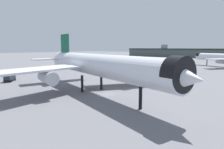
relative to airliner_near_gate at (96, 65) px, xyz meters
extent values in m
plane|color=slate|center=(3.78, 0.14, -7.81)|extent=(900.00, 900.00, 0.00)
cylinder|color=silver|center=(0.40, -0.12, 0.14)|extent=(56.05, 22.47, 6.11)
cone|color=silver|center=(27.52, -8.44, 0.14)|extent=(8.19, 7.70, 5.99)
cone|color=silver|center=(-26.73, 8.19, 0.14)|extent=(9.30, 7.88, 5.81)
cylinder|color=black|center=(26.35, -8.08, 0.60)|extent=(4.44, 6.71, 6.18)
cube|color=silver|center=(0.85, 16.29, -0.63)|extent=(22.10, 26.12, 0.49)
cylinder|color=#B7BAC1|center=(1.25, 12.96, -2.64)|extent=(8.58, 5.54, 3.36)
cube|color=silver|center=(-8.43, -13.97, -0.63)|extent=(9.51, 25.68, 0.49)
cylinder|color=#B7BAC1|center=(-6.23, -11.44, -2.64)|extent=(8.58, 5.54, 3.36)
cube|color=#0F5138|center=(-22.39, 6.86, 5.03)|extent=(6.69, 2.58, 9.78)
cube|color=silver|center=(-21.53, 13.54, 0.75)|extent=(7.88, 11.26, 0.37)
cube|color=silver|center=(-25.42, 0.85, 0.75)|extent=(7.88, 11.26, 0.37)
cylinder|color=black|center=(17.76, -5.44, -5.36)|extent=(0.73, 0.73, 4.89)
cylinder|color=black|center=(-1.38, 3.78, -5.36)|extent=(0.73, 0.73, 4.89)
cylinder|color=black|center=(-3.26, -2.36, -5.36)|extent=(0.73, 0.73, 4.89)
cone|color=silver|center=(-2.94, 114.60, -1.46)|extent=(6.70, 6.35, 4.78)
cylinder|color=black|center=(-2.02, 114.26, -1.10)|extent=(3.77, 5.39, 4.93)
cube|color=silver|center=(15.53, 95.17, -2.07)|extent=(16.85, 18.84, 0.39)
cylinder|color=#B7BAC1|center=(15.37, 97.63, -3.68)|extent=(6.40, 4.54, 2.69)
cylinder|color=black|center=(4.09, 112.00, -5.86)|extent=(0.59, 0.59, 3.91)
cube|color=#475651|center=(-9.27, 226.92, -2.64)|extent=(236.87, 38.62, 10.35)
cube|color=#232628|center=(-9.27, 226.92, 3.14)|extent=(237.02, 41.12, 1.20)
cylinder|color=#939399|center=(-77.31, 222.99, 0.62)|extent=(9.02, 9.02, 16.86)
cube|color=black|center=(-38.03, -7.29, -7.18)|extent=(5.44, 5.59, 0.35)
cube|color=#232833|center=(-39.16, -6.09, -6.21)|extent=(3.18, 3.18, 1.60)
cube|color=#1E2D38|center=(-39.83, -5.36, -5.89)|extent=(1.47, 1.38, 0.80)
cube|color=#232833|center=(-37.35, -8.01, -5.91)|extent=(3.93, 3.98, 2.20)
cylinder|color=black|center=(-40.18, -6.67, -7.36)|extent=(0.82, 0.85, 0.90)
cylinder|color=black|center=(-38.50, -5.10, -7.36)|extent=(0.82, 0.85, 0.90)
cylinder|color=black|center=(-37.55, -9.48, -7.36)|extent=(0.82, 0.85, 0.90)
cylinder|color=black|center=(-35.87, -7.91, -7.36)|extent=(0.82, 0.85, 0.90)
cone|color=#F2600C|center=(2.02, 39.19, -7.43)|extent=(0.61, 0.61, 0.77)
camera|label=1|loc=(37.64, -39.87, 4.99)|focal=31.13mm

